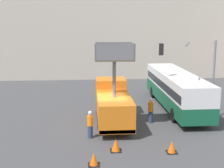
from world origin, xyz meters
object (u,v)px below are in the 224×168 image
traffic_light_pole (194,65)px  traffic_cone_near_truck (172,147)px  road_worker_directing (151,110)px  traffic_cone_far_side (116,145)px  traffic_cone_mid_road (94,159)px  utility_truck (113,102)px  city_bus (176,87)px  road_worker_near_truck (90,125)px

traffic_light_pole → traffic_cone_near_truck: size_ratio=8.58×
road_worker_directing → traffic_cone_far_side: 5.81m
traffic_light_pole → traffic_cone_near_truck: traffic_light_pole is taller
traffic_light_pole → traffic_cone_mid_road: 11.53m
utility_truck → traffic_light_pole: 6.74m
traffic_light_pole → traffic_cone_mid_road: bearing=-134.9°
traffic_cone_near_truck → utility_truck: bearing=117.7°
city_bus → traffic_light_pole: bearing=-175.4°
utility_truck → traffic_cone_far_side: size_ratio=9.56×
city_bus → traffic_cone_near_truck: city_bus is taller
traffic_cone_mid_road → traffic_cone_far_side: size_ratio=0.94×
city_bus → utility_truck: bearing=116.2°
road_worker_near_truck → traffic_cone_far_side: size_ratio=2.46×
road_worker_near_truck → traffic_cone_near_truck: bearing=160.8°
traffic_cone_near_truck → traffic_cone_mid_road: (-4.43, -1.25, -0.01)m
road_worker_near_truck → traffic_light_pole: bearing=-143.2°
traffic_light_pole → traffic_cone_far_side: size_ratio=8.23×
road_worker_directing → traffic_cone_far_side: bearing=-18.4°
utility_truck → traffic_cone_near_truck: bearing=-62.3°
road_worker_directing → traffic_cone_mid_road: size_ratio=2.79×
traffic_cone_mid_road → traffic_cone_far_side: traffic_cone_far_side is taller
traffic_light_pole → traffic_cone_near_truck: (-3.26, -6.47, -3.75)m
traffic_light_pole → road_worker_near_truck: bearing=-154.1°
road_worker_near_truck → road_worker_directing: road_worker_directing is taller
traffic_light_pole → road_worker_directing: (-3.41, -1.08, -3.12)m
city_bus → traffic_light_pole: (0.54, -2.72, 2.28)m
utility_truck → traffic_cone_mid_road: size_ratio=10.18×
traffic_light_pole → traffic_cone_near_truck: 8.16m
road_worker_directing → traffic_cone_far_side: (-3.00, -4.94, -0.62)m
traffic_light_pole → city_bus: bearing=101.2°
traffic_cone_near_truck → traffic_cone_far_side: bearing=171.9°
utility_truck → traffic_cone_far_side: utility_truck is taller
traffic_cone_near_truck → traffic_cone_mid_road: 4.60m
city_bus → traffic_cone_mid_road: bearing=138.9°
city_bus → traffic_light_pole: 3.59m
traffic_light_pole → utility_truck: bearing=-171.6°
road_worker_directing → road_worker_near_truck: bearing=-45.4°
utility_truck → traffic_cone_mid_road: 7.07m
traffic_cone_far_side → traffic_cone_mid_road: bearing=-127.1°
traffic_light_pole → traffic_cone_far_side: traffic_light_pole is taller
traffic_cone_near_truck → traffic_cone_far_side: 3.18m
utility_truck → city_bus: bearing=32.8°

